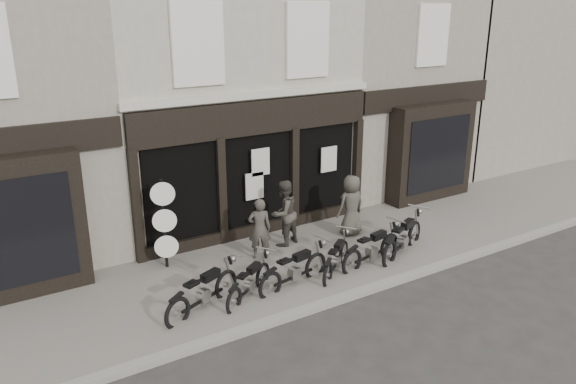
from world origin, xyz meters
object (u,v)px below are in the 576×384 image
motorcycle_0 (204,295)px  motorcycle_1 (249,285)px  motorcycle_3 (336,260)px  motorcycle_2 (295,272)px  motorcycle_4 (372,251)px  man_left (260,229)px  man_right (351,205)px  motorcycle_5 (403,241)px  man_centre (284,213)px  advert_sign_post (165,228)px

motorcycle_0 → motorcycle_1: size_ratio=1.20×
motorcycle_1 → motorcycle_3: size_ratio=1.02×
motorcycle_0 → motorcycle_2: (2.23, -0.13, -0.01)m
motorcycle_4 → man_left: bearing=132.1°
man_right → motorcycle_1: bearing=19.8°
motorcycle_5 → motorcycle_2: bearing=156.1°
man_left → motorcycle_2: bearing=113.9°
man_left → motorcycle_4: bearing=167.6°
motorcycle_2 → man_centre: size_ratio=1.17×
motorcycle_5 → man_centre: bearing=114.8°
motorcycle_0 → man_right: man_right is taller
motorcycle_4 → man_centre: bearing=110.7°
motorcycle_4 → man_centre: size_ratio=1.19×
motorcycle_4 → man_left: 2.89m
motorcycle_0 → advert_sign_post: bearing=66.1°
motorcycle_2 → man_right: size_ratio=1.22×
motorcycle_0 → man_left: 2.78m
motorcycle_2 → motorcycle_5: 3.36m
motorcycle_4 → motorcycle_5: size_ratio=0.98×
motorcycle_4 → motorcycle_5: bearing=-9.7°
motorcycle_4 → man_right: bearing=58.0°
motorcycle_0 → motorcycle_5: size_ratio=0.94×
man_centre → motorcycle_1: bearing=26.3°
motorcycle_4 → man_left: size_ratio=1.34×
motorcycle_2 → man_left: (0.03, 1.68, 0.51)m
motorcycle_4 → motorcycle_3: bearing=163.7°
motorcycle_4 → motorcycle_0: bearing=167.1°
motorcycle_3 → motorcycle_5: bearing=-38.8°
motorcycle_0 → man_right: bearing=-6.3°
motorcycle_0 → advert_sign_post: (0.03, 2.29, 0.76)m
motorcycle_1 → motorcycle_3: motorcycle_3 is taller
motorcycle_1 → motorcycle_4: (3.43, -0.13, 0.04)m
man_left → motorcycle_5: bearing=177.8°
motorcycle_3 → man_right: 2.44m
motorcycle_1 → motorcycle_2: bearing=-37.5°
motorcycle_4 → motorcycle_2: bearing=168.2°
man_left → advert_sign_post: (-2.22, 0.73, 0.25)m
motorcycle_4 → man_left: man_left is taller
motorcycle_5 → advert_sign_post: 6.10m
motorcycle_1 → man_centre: man_centre is taller
motorcycle_3 → motorcycle_0: bearing=142.3°
man_right → motorcycle_4: bearing=67.4°
advert_sign_post → motorcycle_5: bearing=-4.7°
motorcycle_2 → motorcycle_1: bearing=164.0°
motorcycle_1 → man_right: bearing=-11.6°
motorcycle_5 → motorcycle_0: bearing=155.0°
motorcycle_1 → motorcycle_4: size_ratio=0.80×
motorcycle_2 → advert_sign_post: advert_sign_post is taller
motorcycle_5 → man_left: bearing=129.5°
motorcycle_1 → man_left: size_ratio=1.07×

